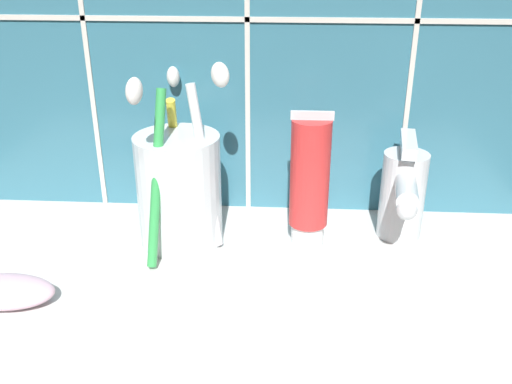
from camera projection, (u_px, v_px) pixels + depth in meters
The scene contains 5 objects.
sink_counter at pixel (217, 295), 50.79cm from camera, with size 65.88×32.69×2.00cm, color silver.
toothbrush_cup at pixel (179, 187), 55.37cm from camera, with size 9.33×15.46×18.44cm.
toothpaste_tube at pixel (310, 181), 54.27cm from camera, with size 3.95×3.77×13.70cm.
sink_faucet at pixel (403, 192), 56.03cm from camera, with size 4.44×10.88×10.49cm.
soap_bar at pixel (3, 291), 47.63cm from camera, with size 8.76×4.56×2.18cm, color #DBB2C6.
Camera 1 is at (6.14, -41.92, 30.67)cm, focal length 40.00 mm.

